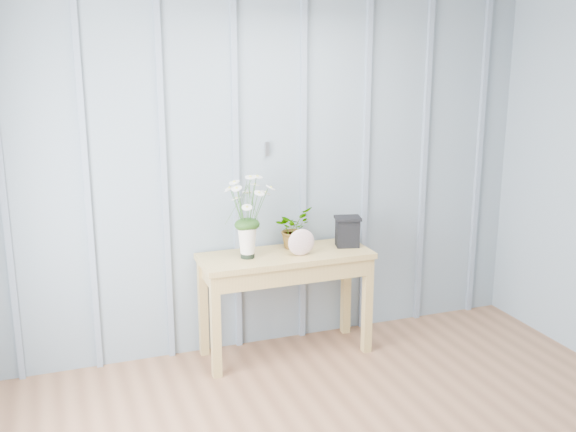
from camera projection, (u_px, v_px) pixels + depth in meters
name	position (u px, v px, depth m)	size (l,w,h in m)	color
room_shell	(353.00, 79.00, 3.38)	(4.00, 4.50, 2.50)	gray
sideboard	(286.00, 269.00, 4.70)	(1.20, 0.45, 0.75)	tan
daisy_vase	(247.00, 204.00, 4.49)	(0.43, 0.32, 0.60)	black
spider_plant	(293.00, 228.00, 4.78)	(0.26, 0.22, 0.29)	#193D12
felt_disc_vessel	(301.00, 242.00, 4.61)	(0.19, 0.05, 0.19)	#9C5C68
carved_box	(348.00, 231.00, 4.81)	(0.21, 0.18, 0.22)	black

